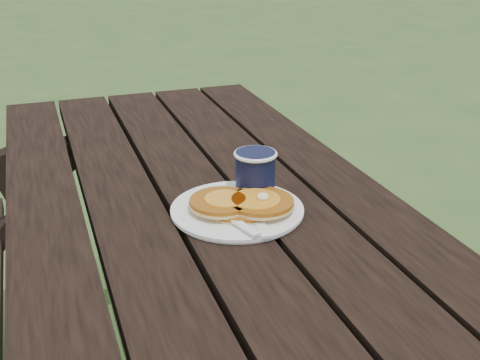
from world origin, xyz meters
name	(u,v)px	position (x,y,z in m)	size (l,w,h in m)	color
plate	(237,210)	(0.04, -0.01, 0.76)	(0.25, 0.25, 0.01)	white
pancake_stack	(242,204)	(0.05, -0.03, 0.77)	(0.19, 0.15, 0.04)	#A15A12
knife	(255,214)	(0.06, -0.06, 0.76)	(0.02, 0.18, 0.01)	white
fork	(239,223)	(0.02, -0.09, 0.77)	(0.03, 0.16, 0.01)	white
coffee_cup	(255,171)	(0.10, 0.04, 0.80)	(0.09, 0.09, 0.10)	black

